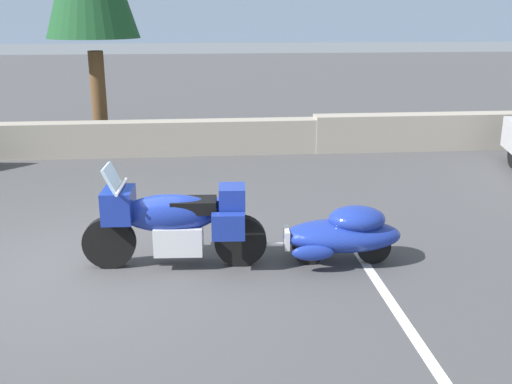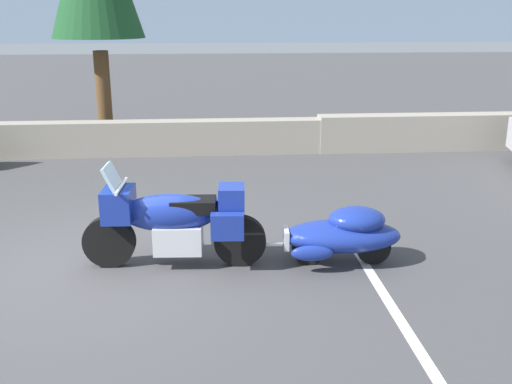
# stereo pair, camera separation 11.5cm
# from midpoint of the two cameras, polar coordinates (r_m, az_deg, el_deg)

# --- Properties ---
(ground_plane) EXTENTS (80.00, 80.00, 0.00)m
(ground_plane) POSITION_cam_midpoint_polar(r_m,az_deg,el_deg) (7.81, -15.73, -7.17)
(ground_plane) COLOR #424244
(stone_guard_wall) EXTENTS (24.00, 0.52, 0.84)m
(stone_guard_wall) POSITION_cam_midpoint_polar(r_m,az_deg,el_deg) (13.53, -9.24, 5.22)
(stone_guard_wall) COLOR gray
(stone_guard_wall) RESTS_ON ground
(touring_motorcycle) EXTENTS (2.31, 0.81, 1.33)m
(touring_motorcycle) POSITION_cam_midpoint_polar(r_m,az_deg,el_deg) (7.47, -8.36, -2.67)
(touring_motorcycle) COLOR black
(touring_motorcycle) RESTS_ON ground
(car_shaped_trailer) EXTENTS (2.22, 0.81, 0.76)m
(car_shaped_trailer) POSITION_cam_midpoint_polar(r_m,az_deg,el_deg) (7.62, 7.94, -3.94)
(car_shaped_trailer) COLOR black
(car_shaped_trailer) RESTS_ON ground
(parking_stripe_marker) EXTENTS (0.12, 3.60, 0.01)m
(parking_stripe_marker) POSITION_cam_midpoint_polar(r_m,az_deg,el_deg) (6.64, 13.12, -11.37)
(parking_stripe_marker) COLOR silver
(parking_stripe_marker) RESTS_ON ground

